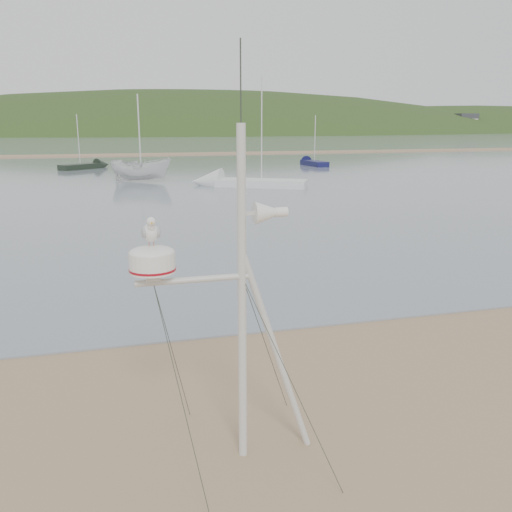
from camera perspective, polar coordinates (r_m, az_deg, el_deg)
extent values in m
plane|color=#8E6F52|center=(7.67, -15.53, -21.09)|extent=(560.00, 560.00, 0.00)
cube|color=slate|center=(138.39, -15.60, 11.59)|extent=(560.00, 256.00, 0.04)
cube|color=#8E6F52|center=(76.44, -15.60, 10.18)|extent=(560.00, 7.00, 0.07)
ellipsoid|color=#233817|center=(245.98, -5.84, 7.66)|extent=(400.00, 180.00, 80.00)
ellipsoid|color=#233817|center=(301.54, 21.75, 9.15)|extent=(300.00, 135.00, 56.00)
cube|color=beige|center=(202.58, -18.57, 13.08)|extent=(8.40, 6.30, 8.00)
cube|color=beige|center=(202.93, -11.03, 13.53)|extent=(8.40, 6.30, 8.00)
cube|color=beige|center=(206.58, -3.62, 13.76)|extent=(8.40, 6.30, 8.00)
cube|color=beige|center=(213.36, 3.44, 13.76)|extent=(8.40, 6.30, 8.00)
cube|color=beige|center=(222.98, 9.97, 13.59)|extent=(8.40, 6.30, 8.00)
cube|color=beige|center=(235.09, 15.88, 13.28)|extent=(8.40, 6.30, 8.00)
cube|color=beige|center=(249.34, 21.16, 12.90)|extent=(8.40, 6.30, 8.00)
cylinder|color=silver|center=(6.79, -1.47, -4.76)|extent=(0.11, 0.11, 4.33)
cylinder|color=silver|center=(7.18, 2.19, -10.19)|extent=(1.00, 0.09, 2.84)
cylinder|color=silver|center=(6.58, -6.54, -2.49)|extent=(1.41, 0.08, 0.08)
cylinder|color=#2D382D|center=(6.44, -1.62, 17.69)|extent=(0.02, 0.02, 0.97)
cube|color=silver|center=(6.51, -10.80, -2.09)|extent=(0.17, 0.17, 0.10)
cylinder|color=white|center=(6.46, -10.87, -0.66)|extent=(0.54, 0.54, 0.24)
cylinder|color=maroon|center=(6.48, -10.84, -1.35)|extent=(0.55, 0.55, 0.03)
ellipsoid|color=white|center=(6.43, -10.92, 0.37)|extent=(0.54, 0.54, 0.15)
cone|color=white|center=(6.59, 1.03, 4.59)|extent=(0.28, 0.28, 0.28)
cylinder|color=white|center=(6.65, 2.65, 4.66)|extent=(0.15, 0.12, 0.12)
cube|color=silver|center=(6.54, -0.61, 4.52)|extent=(0.22, 0.04, 0.04)
cylinder|color=tan|center=(6.41, -11.20, 1.34)|extent=(0.01, 0.01, 0.08)
cylinder|color=tan|center=(6.41, -10.72, 1.37)|extent=(0.01, 0.01, 0.08)
ellipsoid|color=white|center=(6.38, -11.01, 2.45)|extent=(0.18, 0.29, 0.22)
ellipsoid|color=#A2A6AA|center=(6.37, -11.74, 2.43)|extent=(0.06, 0.24, 0.14)
ellipsoid|color=#A2A6AA|center=(6.38, -10.28, 2.52)|extent=(0.06, 0.24, 0.14)
cone|color=white|center=(6.54, -11.11, 2.51)|extent=(0.10, 0.09, 0.10)
ellipsoid|color=white|center=(6.26, -10.97, 3.08)|extent=(0.09, 0.09, 0.13)
sphere|color=white|center=(6.22, -10.98, 3.58)|extent=(0.10, 0.10, 0.10)
cone|color=gold|center=(6.17, -10.94, 3.44)|extent=(0.02, 0.05, 0.02)
imported|color=silver|center=(41.56, -12.10, 10.81)|extent=(2.23, 2.20, 4.57)
cube|color=#131444|center=(56.31, 6.16, 9.68)|extent=(1.68, 4.20, 0.50)
cone|color=#131444|center=(58.66, 5.00, 9.87)|extent=(1.43, 1.55, 1.31)
cylinder|color=silver|center=(56.18, 6.22, 12.22)|extent=(0.08, 0.08, 4.50)
cube|color=black|center=(54.39, -17.99, 8.95)|extent=(4.03, 3.65, 0.50)
cone|color=black|center=(56.01, -15.81, 9.22)|extent=(1.96, 1.94, 1.32)
cylinder|color=silver|center=(54.26, -18.20, 11.60)|extent=(0.08, 0.08, 4.55)
cube|color=silver|center=(37.45, 0.58, 7.68)|extent=(6.38, 4.61, 0.50)
cone|color=silver|center=(38.45, -5.24, 7.78)|extent=(2.83, 2.75, 1.97)
cylinder|color=silver|center=(37.23, 0.60, 13.26)|extent=(0.08, 0.08, 6.79)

